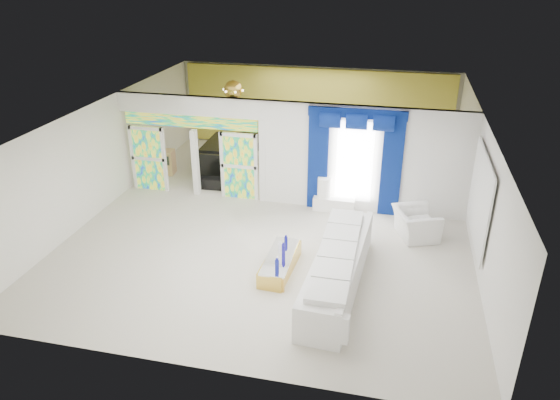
% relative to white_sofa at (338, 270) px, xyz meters
% --- Properties ---
extents(floor, '(12.00, 12.00, 0.00)m').
position_rel_white_sofa_xyz_m(floor, '(-1.98, 2.94, -0.40)').
color(floor, '#B7AF9E').
rests_on(floor, ground).
extents(dividing_wall, '(5.70, 0.18, 3.00)m').
position_rel_white_sofa_xyz_m(dividing_wall, '(0.17, 3.94, 1.10)').
color(dividing_wall, white).
rests_on(dividing_wall, ground).
extents(dividing_header, '(4.30, 0.18, 0.55)m').
position_rel_white_sofa_xyz_m(dividing_header, '(-4.83, 3.94, 2.32)').
color(dividing_header, white).
rests_on(dividing_header, dividing_wall).
extents(stained_panel_left, '(0.95, 0.04, 2.00)m').
position_rel_white_sofa_xyz_m(stained_panel_left, '(-6.26, 3.94, 0.60)').
color(stained_panel_left, '#994C3F').
rests_on(stained_panel_left, ground).
extents(stained_panel_right, '(0.95, 0.04, 2.00)m').
position_rel_white_sofa_xyz_m(stained_panel_right, '(-3.41, 3.94, 0.60)').
color(stained_panel_right, '#994C3F').
rests_on(stained_panel_right, ground).
extents(stained_transom, '(4.00, 0.05, 0.35)m').
position_rel_white_sofa_xyz_m(stained_transom, '(-4.83, 3.94, 1.85)').
color(stained_transom, '#994C3F').
rests_on(stained_transom, dividing_header).
extents(window_pane, '(1.00, 0.02, 2.30)m').
position_rel_white_sofa_xyz_m(window_pane, '(-0.08, 3.84, 1.05)').
color(window_pane, white).
rests_on(window_pane, dividing_wall).
extents(blue_drape_left, '(0.55, 0.10, 2.80)m').
position_rel_white_sofa_xyz_m(blue_drape_left, '(-1.08, 3.81, 1.00)').
color(blue_drape_left, '#040B4B').
rests_on(blue_drape_left, ground).
extents(blue_drape_right, '(0.55, 0.10, 2.80)m').
position_rel_white_sofa_xyz_m(blue_drape_right, '(0.92, 3.81, 1.00)').
color(blue_drape_right, '#040B4B').
rests_on(blue_drape_right, ground).
extents(blue_pelmet, '(2.60, 0.12, 0.25)m').
position_rel_white_sofa_xyz_m(blue_pelmet, '(-0.08, 3.81, 2.42)').
color(blue_pelmet, '#040B4B').
rests_on(blue_pelmet, dividing_wall).
extents(wall_mirror, '(0.04, 2.70, 1.90)m').
position_rel_white_sofa_xyz_m(wall_mirror, '(2.96, 1.94, 1.15)').
color(wall_mirror, white).
rests_on(wall_mirror, ground).
extents(gold_curtains, '(9.70, 0.12, 2.90)m').
position_rel_white_sofa_xyz_m(gold_curtains, '(-1.98, 8.84, 1.10)').
color(gold_curtains, gold).
rests_on(gold_curtains, ground).
extents(white_sofa, '(1.17, 4.27, 0.80)m').
position_rel_white_sofa_xyz_m(white_sofa, '(0.00, 0.00, 0.00)').
color(white_sofa, white).
rests_on(white_sofa, ground).
extents(coffee_table, '(0.67, 1.74, 0.38)m').
position_rel_white_sofa_xyz_m(coffee_table, '(-1.35, 0.30, -0.21)').
color(coffee_table, gold).
rests_on(coffee_table, ground).
extents(console_table, '(1.16, 0.37, 0.39)m').
position_rel_white_sofa_xyz_m(console_table, '(-0.57, 3.71, -0.21)').
color(console_table, white).
rests_on(console_table, ground).
extents(table_lamp, '(0.36, 0.36, 0.58)m').
position_rel_white_sofa_xyz_m(table_lamp, '(-0.87, 3.71, 0.27)').
color(table_lamp, white).
rests_on(table_lamp, console_table).
extents(armchair, '(1.32, 1.40, 0.73)m').
position_rel_white_sofa_xyz_m(armchair, '(1.65, 2.66, -0.04)').
color(armchair, white).
rests_on(armchair, ground).
extents(grand_piano, '(1.55, 2.00, 0.98)m').
position_rel_white_sofa_xyz_m(grand_piano, '(-4.39, 6.04, 0.09)').
color(grand_piano, black).
rests_on(grand_piano, ground).
extents(piano_bench, '(1.00, 0.42, 0.33)m').
position_rel_white_sofa_xyz_m(piano_bench, '(-4.39, 4.44, -0.24)').
color(piano_bench, black).
rests_on(piano_bench, ground).
extents(tv_console, '(0.60, 0.56, 0.80)m').
position_rel_white_sofa_xyz_m(tv_console, '(-6.35, 5.25, -0.00)').
color(tv_console, tan).
rests_on(tv_console, ground).
extents(chandelier, '(0.60, 0.60, 0.60)m').
position_rel_white_sofa_xyz_m(chandelier, '(-4.28, 6.34, 2.25)').
color(chandelier, gold).
rests_on(chandelier, ceiling).
extents(decanters, '(0.23, 1.24, 0.29)m').
position_rel_white_sofa_xyz_m(decanters, '(-1.33, 0.26, 0.08)').
color(decanters, navy).
rests_on(decanters, coffee_table).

